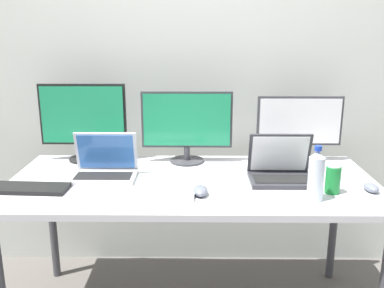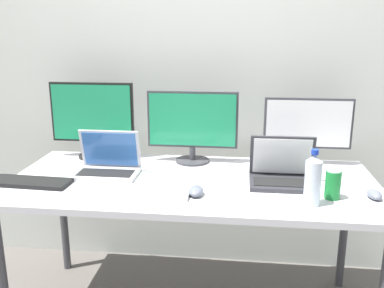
# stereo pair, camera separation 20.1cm
# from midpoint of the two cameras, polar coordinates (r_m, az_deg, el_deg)

# --- Properties ---
(wall_back) EXTENTS (7.00, 0.08, 2.60)m
(wall_back) POSITION_cam_midpoint_polar(r_m,az_deg,el_deg) (2.53, 3.87, 11.84)
(wall_back) COLOR silver
(wall_back) RESTS_ON ground
(work_desk) EXTENTS (1.76, 0.80, 0.74)m
(work_desk) POSITION_cam_midpoint_polar(r_m,az_deg,el_deg) (2.09, 2.78, -6.34)
(work_desk) COLOR #424247
(work_desk) RESTS_ON ground
(monitor_left) EXTENTS (0.47, 0.18, 0.42)m
(monitor_left) POSITION_cam_midpoint_polar(r_m,az_deg,el_deg) (2.41, -10.85, 3.52)
(monitor_left) COLOR black
(monitor_left) RESTS_ON work_desk
(monitor_center) EXTENTS (0.49, 0.18, 0.39)m
(monitor_center) POSITION_cam_midpoint_polar(r_m,az_deg,el_deg) (2.29, 2.58, 2.61)
(monitor_center) COLOR #38383D
(monitor_center) RESTS_ON work_desk
(monitor_right) EXTENTS (0.46, 0.18, 0.36)m
(monitor_right) POSITION_cam_midpoint_polar(r_m,az_deg,el_deg) (2.36, 17.55, 1.96)
(monitor_right) COLOR #38383D
(monitor_right) RESTS_ON work_desk
(laptop_silver) EXTENTS (0.31, 0.21, 0.22)m
(laptop_silver) POSITION_cam_midpoint_polar(r_m,az_deg,el_deg) (2.15, -8.54, -2.72)
(laptop_silver) COLOR silver
(laptop_silver) RESTS_ON work_desk
(laptop_secondary) EXTENTS (0.30, 0.22, 0.22)m
(laptop_secondary) POSITION_cam_midpoint_polar(r_m,az_deg,el_deg) (2.07, 14.66, -3.76)
(laptop_secondary) COLOR #2D2D33
(laptop_secondary) RESTS_ON work_desk
(keyboard_main) EXTENTS (0.38, 0.14, 0.02)m
(keyboard_main) POSITION_cam_midpoint_polar(r_m,az_deg,el_deg) (1.89, -3.03, -6.50)
(keyboard_main) COLOR white
(keyboard_main) RESTS_ON work_desk
(keyboard_aux) EXTENTS (0.39, 0.15, 0.02)m
(keyboard_aux) POSITION_cam_midpoint_polar(r_m,az_deg,el_deg) (2.11, -18.31, -4.91)
(keyboard_aux) COLOR black
(keyboard_aux) RESTS_ON work_desk
(mouse_by_keyboard) EXTENTS (0.07, 0.11, 0.04)m
(mouse_by_keyboard) POSITION_cam_midpoint_polar(r_m,az_deg,el_deg) (1.88, 3.61, -6.31)
(mouse_by_keyboard) COLOR slate
(mouse_by_keyboard) RESTS_ON work_desk
(mouse_by_laptop) EXTENTS (0.07, 0.10, 0.04)m
(mouse_by_laptop) POSITION_cam_midpoint_polar(r_m,az_deg,el_deg) (2.04, 25.79, -6.12)
(mouse_by_laptop) COLOR slate
(mouse_by_laptop) RESTS_ON work_desk
(water_bottle) EXTENTS (0.07, 0.07, 0.24)m
(water_bottle) POSITION_cam_midpoint_polar(r_m,az_deg,el_deg) (1.84, 18.86, -4.61)
(water_bottle) COLOR silver
(water_bottle) RESTS_ON work_desk
(soda_can_near_keyboard) EXTENTS (0.07, 0.07, 0.13)m
(soda_can_near_keyboard) POSITION_cam_midpoint_polar(r_m,az_deg,el_deg) (1.96, 21.12, -5.12)
(soda_can_near_keyboard) COLOR #197F33
(soda_can_near_keyboard) RESTS_ON work_desk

